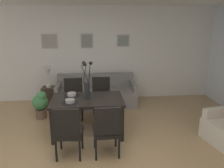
# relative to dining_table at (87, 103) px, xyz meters

# --- Properties ---
(ground_plane) EXTENTS (9.00, 9.00, 0.00)m
(ground_plane) POSITION_rel_dining_table_xyz_m (-0.02, -1.09, -0.65)
(ground_plane) COLOR tan
(back_wall_panel) EXTENTS (9.00, 0.10, 2.60)m
(back_wall_panel) POSITION_rel_dining_table_xyz_m (-0.02, 2.16, 0.65)
(back_wall_panel) COLOR white
(back_wall_panel) RESTS_ON ground
(dining_table) EXTENTS (1.40, 0.89, 0.74)m
(dining_table) POSITION_rel_dining_table_xyz_m (0.00, 0.00, 0.00)
(dining_table) COLOR black
(dining_table) RESTS_ON ground
(dining_chair_near_left) EXTENTS (0.47, 0.47, 0.92)m
(dining_chair_near_left) POSITION_rel_dining_table_xyz_m (-0.31, -0.84, -0.14)
(dining_chair_near_left) COLOR black
(dining_chair_near_left) RESTS_ON ground
(dining_chair_near_right) EXTENTS (0.45, 0.45, 0.92)m
(dining_chair_near_right) POSITION_rel_dining_table_xyz_m (-0.33, 0.84, -0.14)
(dining_chair_near_right) COLOR black
(dining_chair_near_right) RESTS_ON ground
(dining_chair_far_left) EXTENTS (0.45, 0.45, 0.92)m
(dining_chair_far_left) POSITION_rel_dining_table_xyz_m (0.32, -0.85, -0.14)
(dining_chair_far_left) COLOR black
(dining_chair_far_left) RESTS_ON ground
(dining_chair_far_right) EXTENTS (0.45, 0.45, 0.92)m
(dining_chair_far_right) POSITION_rel_dining_table_xyz_m (0.32, 0.86, -0.14)
(dining_chair_far_right) COLOR black
(dining_chair_far_right) RESTS_ON ground
(centerpiece_vase) EXTENTS (0.21, 0.23, 0.73)m
(centerpiece_vase) POSITION_rel_dining_table_xyz_m (0.00, 0.00, 0.37)
(centerpiece_vase) COLOR #232326
(centerpiece_vase) RESTS_ON dining_table
(placemat_near_left) EXTENTS (0.32, 0.32, 0.01)m
(placemat_near_left) POSITION_rel_dining_table_xyz_m (-0.32, -0.20, 0.09)
(placemat_near_left) COLOR black
(placemat_near_left) RESTS_ON dining_table
(bowl_near_left) EXTENTS (0.17, 0.17, 0.07)m
(bowl_near_left) POSITION_rel_dining_table_xyz_m (-0.32, -0.20, 0.13)
(bowl_near_left) COLOR #B2ADA3
(bowl_near_left) RESTS_ON dining_table
(placemat_near_right) EXTENTS (0.32, 0.32, 0.01)m
(placemat_near_right) POSITION_rel_dining_table_xyz_m (-0.32, 0.20, 0.09)
(placemat_near_right) COLOR black
(placemat_near_right) RESTS_ON dining_table
(bowl_near_right) EXTENTS (0.17, 0.17, 0.07)m
(bowl_near_right) POSITION_rel_dining_table_xyz_m (-0.32, 0.20, 0.13)
(bowl_near_right) COLOR #B2ADA3
(bowl_near_right) RESTS_ON dining_table
(sofa) EXTENTS (2.09, 0.84, 0.80)m
(sofa) POSITION_rel_dining_table_xyz_m (0.22, 1.60, -0.37)
(sofa) COLOR gray
(sofa) RESTS_ON ground
(side_table) EXTENTS (0.36, 0.36, 0.52)m
(side_table) POSITION_rel_dining_table_xyz_m (-1.03, 1.61, -0.39)
(side_table) COLOR #33261E
(side_table) RESTS_ON ground
(table_lamp) EXTENTS (0.22, 0.22, 0.51)m
(table_lamp) POSITION_rel_dining_table_xyz_m (-1.03, 1.61, 0.24)
(table_lamp) COLOR beige
(table_lamp) RESTS_ON side_table
(framed_picture_left) EXTENTS (0.42, 0.03, 0.39)m
(framed_picture_left) POSITION_rel_dining_table_xyz_m (-1.00, 2.09, 1.02)
(framed_picture_left) COLOR #B2ADA3
(framed_picture_center) EXTENTS (0.33, 0.03, 0.39)m
(framed_picture_center) POSITION_rel_dining_table_xyz_m (-0.00, 2.09, 1.02)
(framed_picture_center) COLOR #B2ADA3
(framed_picture_right) EXTENTS (0.35, 0.03, 0.33)m
(framed_picture_right) POSITION_rel_dining_table_xyz_m (1.00, 2.09, 1.02)
(framed_picture_right) COLOR #B2ADA3
(potted_plant) EXTENTS (0.36, 0.36, 0.67)m
(potted_plant) POSITION_rel_dining_table_xyz_m (-1.09, 0.82, -0.28)
(potted_plant) COLOR brown
(potted_plant) RESTS_ON ground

